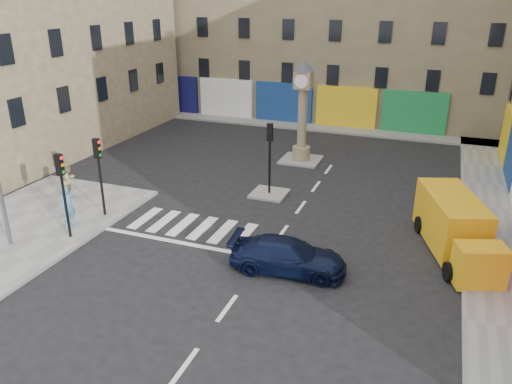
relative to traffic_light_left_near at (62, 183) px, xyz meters
The scene contains 15 objects.
ground 8.71m from the traffic_light_left_near, ahead, with size 120.00×120.00×0.00m, color black.
sidewalk_right 19.79m from the traffic_light_left_near, 29.96° to the left, with size 2.60×30.00×0.15m, color gray.
sidewalk_far 22.56m from the traffic_light_left_near, 78.94° to the left, with size 32.00×2.40×0.15m, color gray.
island_near 10.35m from the traffic_light_left_near, 51.07° to the left, with size 1.80×1.80×0.12m, color gray.
island_far 15.38m from the traffic_light_left_near, 65.46° to the left, with size 2.40×2.40×0.12m, color gray.
building_far 28.74m from the traffic_light_left_near, 81.21° to the left, with size 32.00×10.00×17.00m, color #847758.
building_left 16.66m from the traffic_light_left_near, 132.20° to the left, with size 8.00×20.00×15.00m, color tan.
traffic_light_left_near is the anchor object (origin of this frame).
traffic_light_left_far 2.40m from the traffic_light_left_near, 90.00° to the left, with size 0.28×0.22×3.70m.
traffic_light_island 10.03m from the traffic_light_left_near, 51.07° to the left, with size 0.28×0.22×3.70m.
clock_pillar 15.19m from the traffic_light_left_near, 65.45° to the left, with size 1.20×1.20×6.10m.
navy_sedan 9.72m from the traffic_light_left_near, ahead, with size 1.80×4.42×1.28m, color black.
yellow_van 16.11m from the traffic_light_left_near, 17.22° to the left, with size 3.59×6.21×2.17m.
pedestrian_blue 1.84m from the traffic_light_left_near, 128.70° to the left, with size 0.70×0.46×1.92m, color #538CBF.
pedestrian_tan 4.69m from the traffic_light_left_near, 128.83° to the left, with size 0.94×0.73×1.94m, color tan.
Camera 1 is at (5.90, -14.83, 9.95)m, focal length 35.00 mm.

